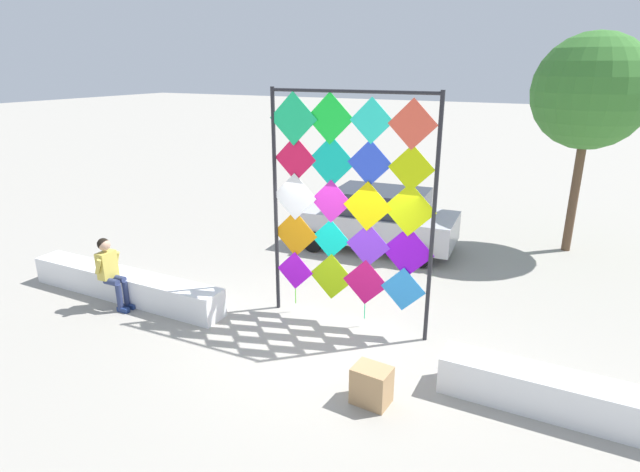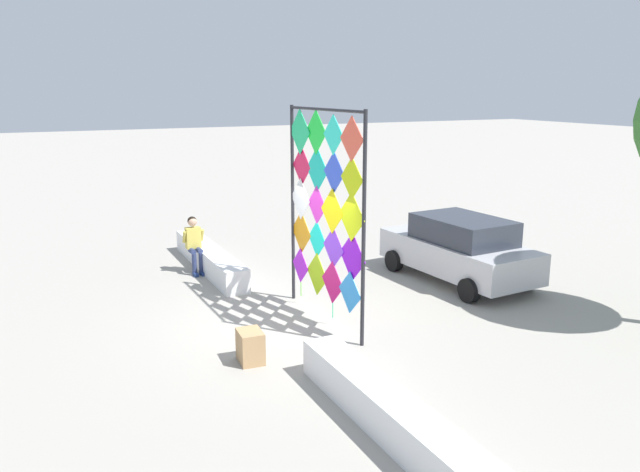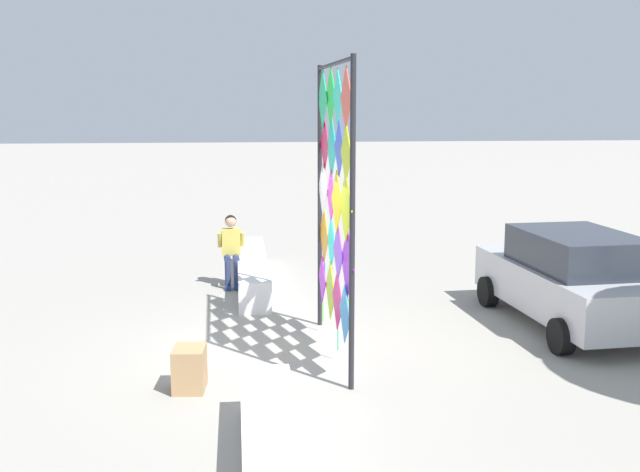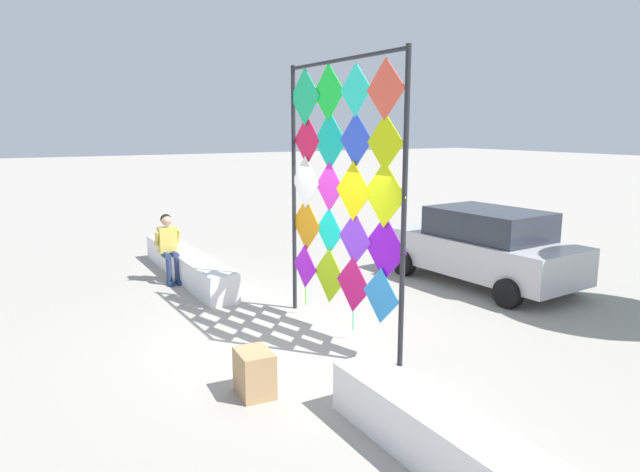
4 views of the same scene
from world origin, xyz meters
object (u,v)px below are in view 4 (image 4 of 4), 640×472
object	(u,v)px
kite_display_rack	(341,184)
cardboard_box_large	(255,373)
parked_car	(483,246)
seated_vendor	(169,243)

from	to	relation	value
kite_display_rack	cardboard_box_large	xyz separation A→B (m)	(1.25, -1.97, -2.03)
parked_car	cardboard_box_large	bearing A→B (deg)	-69.82
kite_display_rack	cardboard_box_large	bearing A→B (deg)	-57.67
parked_car	cardboard_box_large	distance (m)	6.36
parked_car	kite_display_rack	bearing A→B (deg)	-76.72
seated_vendor	kite_display_rack	bearing A→B (deg)	19.01
seated_vendor	parked_car	world-z (taller)	parked_car
kite_display_rack	parked_car	bearing A→B (deg)	103.28
kite_display_rack	parked_car	world-z (taller)	kite_display_rack
cardboard_box_large	parked_car	bearing A→B (deg)	110.18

